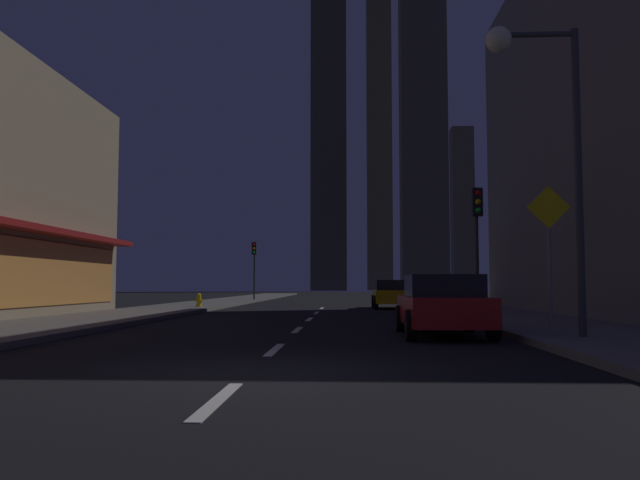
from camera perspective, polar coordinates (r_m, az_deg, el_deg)
ground_plane at (r=40.75m, az=0.64°, el=-5.81°), size 78.00×136.00×0.10m
sidewalk_right at (r=41.10m, az=10.49°, el=-5.56°), size 4.00×76.00×0.15m
sidewalk_left at (r=41.57m, az=-9.09°, el=-5.56°), size 4.00×76.00×0.15m
lane_marking_center at (r=19.79m, az=-1.44°, el=-7.54°), size 0.16×28.20×0.01m
skyscraper_distant_tall at (r=135.37m, az=0.82°, el=10.99°), size 7.32×7.70×72.60m
skyscraper_distant_mid at (r=148.51m, az=5.32°, el=9.25°), size 5.51×7.70×70.59m
skyscraper_distant_short at (r=125.81m, az=9.22°, el=12.22°), size 8.65×6.05×72.62m
skyscraper_distant_slender at (r=165.55m, az=12.68°, el=2.81°), size 5.48×5.06×41.29m
car_parked_near at (r=15.36m, az=10.94°, el=-5.74°), size 1.98×4.24×1.45m
car_parked_far at (r=32.77m, az=6.49°, el=-4.84°), size 1.98×4.24×1.45m
fire_hydrant_far_left at (r=31.49m, az=-10.84°, el=-5.35°), size 0.42×0.30×0.65m
traffic_light_near_right at (r=20.89m, az=13.95°, el=1.51°), size 0.32×0.48×4.20m
traffic_light_far_left at (r=46.47m, az=-5.94°, el=-1.58°), size 0.32×0.48×4.20m
street_lamp_right at (r=14.48m, az=18.92°, el=11.60°), size 1.96×0.56×6.58m
pedestrian_crossing_sign at (r=14.16m, az=19.91°, el=-0.56°), size 0.91×0.08×3.15m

